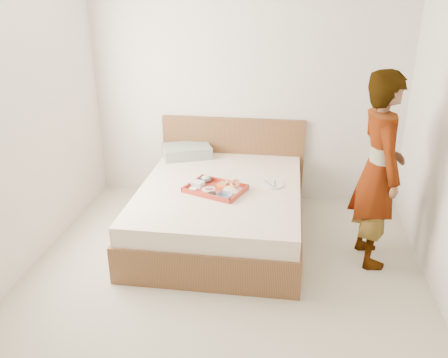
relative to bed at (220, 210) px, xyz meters
The scene contains 17 objects.
ground 1.04m from the bed, 82.01° to the right, with size 3.50×4.00×0.01m, color beige.
wall_back 1.45m from the bed, 82.01° to the left, with size 3.50×0.01×2.60m, color silver.
wall_front 3.18m from the bed, 87.32° to the right, with size 3.50×0.01×2.60m, color silver.
bed is the anchor object (origin of this frame).
headboard 0.99m from the bed, 90.00° to the left, with size 1.65×0.06×0.95m, color brown.
pillow 0.99m from the bed, 123.07° to the left, with size 0.53×0.36×0.13m, color gray.
tray 0.31m from the bed, 104.68° to the right, with size 0.53×0.39×0.05m, color #BA3C28.
prawn_plate 0.34m from the bed, 41.23° to the right, with size 0.18×0.18×0.01m, color white.
navy_bowl_big 0.43m from the bed, 74.02° to the right, with size 0.15×0.15×0.04m, color #192242.
sauce_dish 0.40m from the bed, 98.72° to the right, with size 0.08×0.08×0.03m, color black.
meat_plate 0.33m from the bed, 124.89° to the right, with size 0.13×0.13×0.01m, color white.
bread_plate 0.29m from the bed, 22.65° to the right, with size 0.13×0.13×0.01m, color orange.
salad_bowl 0.34m from the bed, 159.34° to the left, with size 0.12×0.12×0.04m, color #192242.
plastic_tub 0.38m from the bed, 163.09° to the right, with size 0.11×0.09×0.05m, color silver.
cheese_round 0.42m from the bed, 142.67° to the right, with size 0.08×0.08×0.03m, color white.
dinner_plate 0.58m from the bed, 10.12° to the left, with size 0.22×0.22×0.01m, color white.
person 1.57m from the bed, 10.03° to the right, with size 0.64×0.42×1.75m, color white.
Camera 1 is at (0.49, -3.13, 2.38)m, focal length 37.35 mm.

